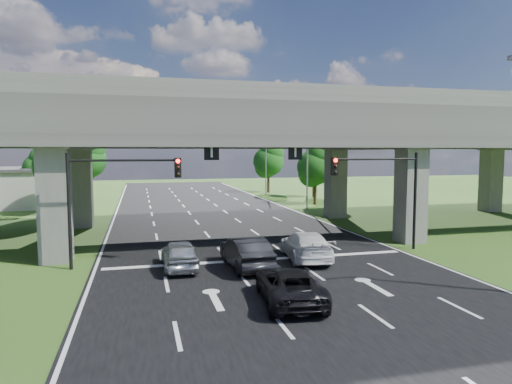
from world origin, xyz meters
name	(u,v)px	position (x,y,z in m)	size (l,w,h in m)	color
ground	(280,277)	(0.00, 0.00, 0.00)	(160.00, 160.00, 0.00)	#2F4F19
road	(237,238)	(0.00, 10.00, 0.01)	(18.00, 120.00, 0.03)	black
overpass	(231,126)	(0.00, 12.00, 7.92)	(80.00, 15.00, 10.00)	#373432
signal_right	(384,183)	(7.82, 3.94, 4.19)	(5.76, 0.54, 6.00)	black
signal_left	(113,188)	(-7.82, 3.94, 4.19)	(5.76, 0.54, 6.00)	black
streetlight_far	(304,154)	(10.10, 24.00, 5.85)	(3.38, 0.25, 10.00)	gray
streetlight_beyond	(263,153)	(10.10, 40.00, 5.85)	(3.38, 0.25, 10.00)	gray
tree_left_near	(58,165)	(-13.95, 26.00, 4.82)	(4.50, 4.50, 7.80)	black
tree_left_mid	(42,169)	(-16.95, 34.00, 4.17)	(3.91, 3.90, 6.76)	black
tree_left_far	(87,159)	(-12.95, 42.00, 5.14)	(4.80, 4.80, 8.32)	black
tree_right_near	(316,165)	(13.05, 28.00, 4.50)	(4.20, 4.20, 7.28)	black
tree_right_mid	(314,166)	(16.05, 36.00, 4.17)	(3.91, 3.90, 6.76)	black
tree_right_far	(269,160)	(12.05, 44.00, 4.82)	(4.50, 4.50, 7.80)	black
car_silver	(180,254)	(-4.57, 2.66, 0.77)	(1.76, 4.37, 1.49)	#ABAEB3
car_dark	(246,252)	(-1.23, 1.96, 0.84)	(1.72, 4.94, 1.63)	black
car_white	(306,245)	(2.47, 3.00, 0.81)	(2.18, 5.36, 1.56)	silver
car_trailing	(289,285)	(-0.76, -3.75, 0.72)	(2.28, 4.93, 1.37)	black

